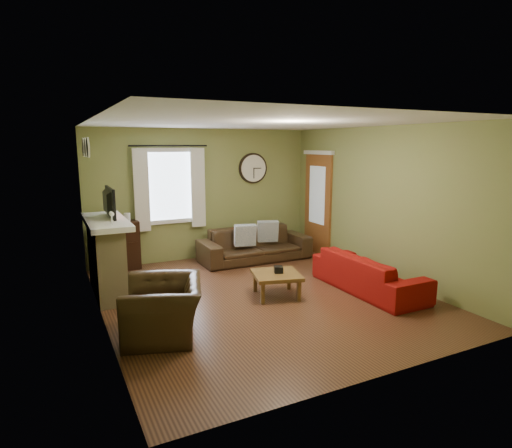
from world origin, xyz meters
name	(u,v)px	position (x,y,z in m)	size (l,w,h in m)	color
floor	(262,296)	(0.00, 0.00, 0.00)	(4.60, 5.20, 0.00)	#502D1C
ceiling	(262,122)	(0.00, 0.00, 2.60)	(4.60, 5.20, 0.00)	white
wall_left	(98,225)	(-2.30, 0.00, 1.30)	(0.00, 5.20, 2.60)	olive
wall_right	(381,203)	(2.30, 0.00, 1.30)	(0.00, 5.20, 2.60)	olive
wall_back	(203,194)	(0.00, 2.60, 1.30)	(4.60, 0.00, 2.60)	olive
wall_front	(387,251)	(0.00, -2.60, 1.30)	(4.60, 0.00, 2.60)	olive
fireplace	(106,260)	(-2.10, 1.15, 0.55)	(0.40, 1.40, 1.10)	tan
firebox	(120,274)	(-1.91, 1.15, 0.30)	(0.04, 0.60, 0.55)	black
mantel	(106,222)	(-2.07, 1.15, 1.14)	(0.58, 1.60, 0.08)	white
tv	(105,206)	(-2.05, 1.30, 1.35)	(0.60, 0.08, 0.35)	black
tv_screen	(110,202)	(-1.97, 1.30, 1.41)	(0.02, 0.62, 0.36)	#994C3F
medallion_left	(88,147)	(-2.28, 0.80, 2.25)	(0.28, 0.28, 0.03)	white
medallion_mid	(86,147)	(-2.28, 1.15, 2.25)	(0.28, 0.28, 0.03)	white
medallion_right	(84,147)	(-2.28, 1.50, 2.25)	(0.28, 0.28, 0.03)	white
window_pane	(169,186)	(-0.70, 2.58, 1.50)	(1.00, 0.02, 1.30)	silver
curtain_rod	(169,146)	(-0.70, 2.48, 2.27)	(0.03, 0.03, 1.50)	black
curtain_left	(142,190)	(-1.25, 2.48, 1.45)	(0.28, 0.04, 1.55)	silver
curtain_right	(198,188)	(-0.15, 2.48, 1.45)	(0.28, 0.04, 1.55)	silver
wall_clock	(253,168)	(1.10, 2.55, 1.80)	(0.64, 0.06, 0.64)	white
door	(318,204)	(2.27, 1.85, 1.05)	(0.05, 0.90, 2.10)	brown
bookshelf	(118,246)	(-1.74, 2.42, 0.45)	(0.76, 0.32, 0.90)	black
book	(113,218)	(-1.77, 2.56, 0.96)	(0.15, 0.20, 0.02)	brown
sofa_brown	(255,244)	(0.82, 1.92, 0.32)	(2.21, 0.86, 0.65)	black
pillow_left	(268,231)	(1.15, 1.98, 0.55)	(0.43, 0.13, 0.43)	#959EA4
pillow_right	(245,235)	(0.57, 1.83, 0.55)	(0.42, 0.13, 0.42)	#959EA4
sofa_red	(368,273)	(1.63, -0.52, 0.29)	(2.00, 0.78, 0.58)	maroon
armchair	(163,309)	(-1.69, -0.69, 0.34)	(1.04, 0.91, 0.68)	black
coffee_table	(276,285)	(0.20, -0.11, 0.18)	(0.69, 0.69, 0.37)	brown
tissue_box	(279,271)	(0.24, -0.10, 0.40)	(0.13, 0.13, 0.10)	black
wine_glass_a	(112,219)	(-2.05, 0.58, 1.27)	(0.06, 0.06, 0.18)	white
wine_glass_b	(111,218)	(-2.05, 0.66, 1.27)	(0.06, 0.06, 0.18)	white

